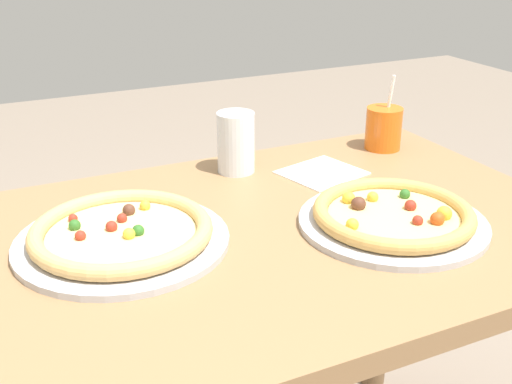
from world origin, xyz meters
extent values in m
cube|color=#936D47|center=(0.00, 0.00, 0.73)|extent=(1.19, 0.76, 0.04)
cylinder|color=brown|center=(0.52, 0.30, 0.35)|extent=(0.07, 0.07, 0.71)
cylinder|color=#B7B7BC|center=(0.22, -0.09, 0.76)|extent=(0.34, 0.34, 0.01)
cylinder|color=#E5CC7F|center=(0.22, -0.09, 0.77)|extent=(0.24, 0.24, 0.01)
torus|color=tan|center=(0.22, -0.09, 0.78)|extent=(0.29, 0.29, 0.03)
sphere|color=gold|center=(0.23, -0.02, 0.78)|extent=(0.02, 0.02, 0.02)
sphere|color=gold|center=(0.30, -0.14, 0.78)|extent=(0.03, 0.03, 0.03)
sphere|color=gold|center=(0.18, -0.01, 0.78)|extent=(0.02, 0.02, 0.02)
sphere|color=maroon|center=(0.27, -0.08, 0.78)|extent=(0.02, 0.02, 0.02)
sphere|color=brown|center=(0.18, -0.04, 0.78)|extent=(0.03, 0.03, 0.03)
sphere|color=gold|center=(0.13, -0.10, 0.78)|extent=(0.02, 0.02, 0.02)
sphere|color=#2D6623|center=(0.29, -0.04, 0.78)|extent=(0.02, 0.02, 0.02)
sphere|color=#BF4C19|center=(0.27, -0.15, 0.78)|extent=(0.03, 0.03, 0.03)
sphere|color=maroon|center=(0.24, -0.14, 0.78)|extent=(0.02, 0.02, 0.02)
cylinder|color=#B7B7BC|center=(-0.24, 0.05, 0.76)|extent=(0.37, 0.37, 0.01)
cylinder|color=#EFD68C|center=(-0.24, 0.05, 0.77)|extent=(0.25, 0.25, 0.01)
torus|color=tan|center=(-0.24, 0.05, 0.78)|extent=(0.31, 0.31, 0.03)
sphere|color=gold|center=(-0.23, 0.03, 0.78)|extent=(0.02, 0.02, 0.02)
sphere|color=#2D6623|center=(-0.21, 0.03, 0.78)|extent=(0.02, 0.02, 0.02)
sphere|color=#2D6623|center=(-0.31, 0.10, 0.78)|extent=(0.02, 0.02, 0.02)
sphere|color=brown|center=(-0.21, 0.12, 0.78)|extent=(0.02, 0.02, 0.02)
sphere|color=gold|center=(-0.17, 0.13, 0.78)|extent=(0.02, 0.02, 0.02)
sphere|color=maroon|center=(-0.22, 0.09, 0.78)|extent=(0.02, 0.02, 0.02)
sphere|color=maroon|center=(-0.30, 0.06, 0.78)|extent=(0.02, 0.02, 0.02)
sphere|color=maroon|center=(-0.25, 0.07, 0.78)|extent=(0.02, 0.02, 0.02)
sphere|color=maroon|center=(-0.30, 0.13, 0.78)|extent=(0.02, 0.02, 0.02)
cylinder|color=orange|center=(0.46, 0.27, 0.80)|extent=(0.09, 0.09, 0.10)
cylinder|color=white|center=(0.47, 0.27, 0.88)|extent=(0.02, 0.02, 0.09)
cylinder|color=silver|center=(0.08, 0.28, 0.82)|extent=(0.08, 0.08, 0.13)
cube|color=white|center=(0.06, 0.28, 0.85)|extent=(0.02, 0.02, 0.02)
cube|color=white|center=(0.08, 0.29, 0.85)|extent=(0.03, 0.03, 0.03)
cube|color=white|center=(0.07, 0.29, 0.86)|extent=(0.03, 0.03, 0.02)
cube|color=white|center=(0.24, 0.19, 0.75)|extent=(0.19, 0.18, 0.00)
camera|label=1|loc=(-0.45, -0.92, 1.27)|focal=44.91mm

